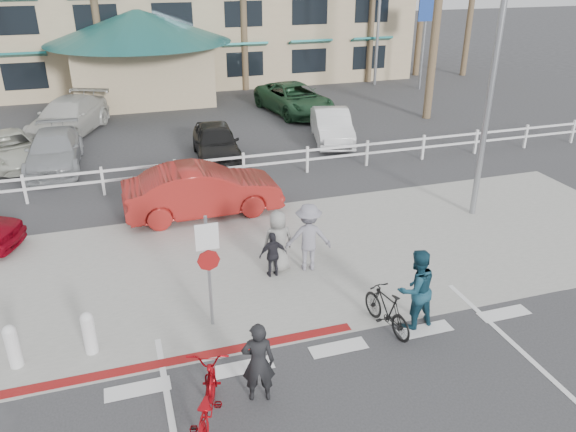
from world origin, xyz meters
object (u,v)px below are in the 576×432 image
object	(u,v)px
sign_post	(209,266)
bike_black	(387,310)
bike_red	(206,403)
car_white_sedan	(203,190)

from	to	relation	value
sign_post	bike_black	bearing A→B (deg)	-19.74
sign_post	bike_red	world-z (taller)	sign_post
car_white_sedan	bike_red	bearing A→B (deg)	169.09
bike_black	car_white_sedan	bearing A→B (deg)	-78.95
bike_black	sign_post	bearing A→B (deg)	-29.63
car_white_sedan	bike_black	bearing A→B (deg)	-160.44
sign_post	car_white_sedan	world-z (taller)	sign_post
bike_red	car_white_sedan	size ratio (longest dim) A/B	0.44
sign_post	car_white_sedan	xyz separation A→B (m)	(0.83, 5.79, -0.67)
bike_red	sign_post	bearing A→B (deg)	-85.86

